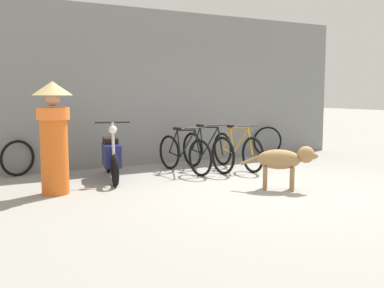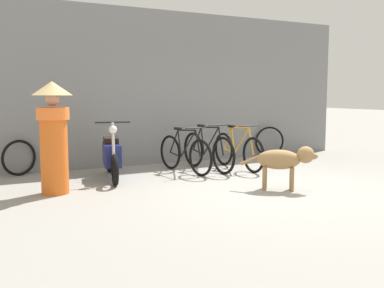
# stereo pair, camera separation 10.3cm
# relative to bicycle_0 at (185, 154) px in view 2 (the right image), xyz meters

# --- Properties ---
(ground_plane) EXTENTS (60.00, 60.00, 0.00)m
(ground_plane) POSITION_rel_bicycle_0_xyz_m (0.54, -1.93, -0.36)
(ground_plane) COLOR gray
(shop_wall_back) EXTENTS (8.53, 0.20, 3.25)m
(shop_wall_back) POSITION_rel_bicycle_0_xyz_m (0.54, 1.35, 1.26)
(shop_wall_back) COLOR slate
(shop_wall_back) RESTS_ON ground
(bicycle_0) EXTENTS (0.46, 1.65, 0.89)m
(bicycle_0) POSITION_rel_bicycle_0_xyz_m (0.00, 0.00, 0.00)
(bicycle_0) COLOR black
(bicycle_0) RESTS_ON ground
(bicycle_1) EXTENTS (0.46, 1.77, 0.92)m
(bicycle_1) POSITION_rel_bicycle_0_xyz_m (0.51, 0.01, 0.01)
(bicycle_1) COLOR black
(bicycle_1) RESTS_ON ground
(bicycle_2) EXTENTS (0.46, 1.76, 0.90)m
(bicycle_2) POSITION_rel_bicycle_0_xyz_m (1.13, -0.12, 0.00)
(bicycle_2) COLOR black
(bicycle_2) RESTS_ON ground
(motorcycle) EXTENTS (0.62, 1.79, 1.04)m
(motorcycle) POSITION_rel_bicycle_0_xyz_m (-1.42, 0.04, 0.05)
(motorcycle) COLOR black
(motorcycle) RESTS_ON ground
(stray_dog) EXTENTS (0.98, 0.84, 0.70)m
(stray_dog) POSITION_rel_bicycle_0_xyz_m (0.67, -2.12, 0.12)
(stray_dog) COLOR #997247
(stray_dog) RESTS_ON ground
(person_in_robes) EXTENTS (0.68, 0.68, 1.69)m
(person_in_robes) POSITION_rel_bicycle_0_xyz_m (-2.54, -0.71, 0.58)
(person_in_robes) COLOR orange
(person_in_robes) RESTS_ON ground
(spare_tire_left) EXTENTS (0.68, 0.28, 0.71)m
(spare_tire_left) POSITION_rel_bicycle_0_xyz_m (2.85, 1.10, -0.01)
(spare_tire_left) COLOR black
(spare_tire_left) RESTS_ON ground
(spare_tire_right) EXTENTS (0.64, 0.28, 0.67)m
(spare_tire_right) POSITION_rel_bicycle_0_xyz_m (-2.84, 1.10, -0.03)
(spare_tire_right) COLOR black
(spare_tire_right) RESTS_ON ground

